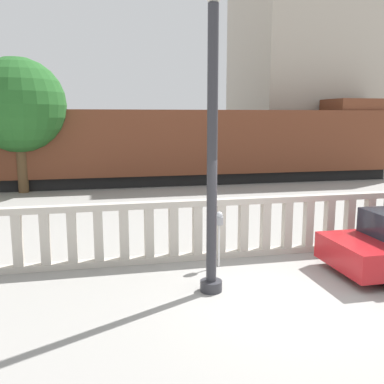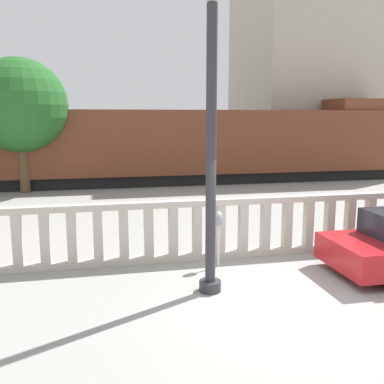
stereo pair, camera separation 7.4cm
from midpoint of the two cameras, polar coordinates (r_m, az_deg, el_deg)
The scene contains 8 objects.
ground_plane at distance 8.19m, azimuth 12.85°, elevation -13.81°, with size 160.00×160.00×0.00m, color gray.
balustrade at distance 10.18m, azimuth 7.02°, elevation -4.69°, with size 15.38×0.24×1.40m.
lamppost at distance 7.71m, azimuth 2.85°, elevation 6.74°, with size 0.42×0.42×5.54m.
parking_meter at distance 9.34m, azimuth 3.81°, elevation -4.07°, with size 0.18×0.18×1.24m.
train_near at distance 20.89m, azimuth -11.12°, elevation 6.00°, with size 29.81×2.60×4.19m.
train_far at distance 37.75m, azimuth -3.34°, elevation 7.66°, with size 21.26×3.18×3.88m.
building_block at distance 30.45m, azimuth 18.36°, elevation 16.53°, with size 11.66×8.06×13.97m.
tree_left at distance 19.89m, azimuth -21.87°, elevation 10.64°, with size 4.00×4.00×5.75m.
Camera 2 is at (-3.22, -6.77, 3.27)m, focal length 40.00 mm.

